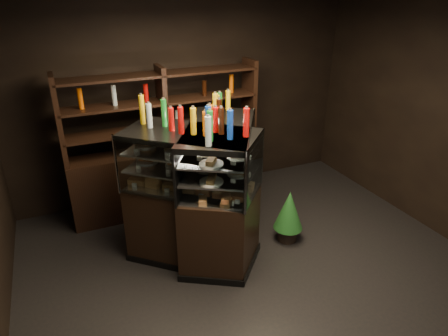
{
  "coord_description": "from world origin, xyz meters",
  "views": [
    {
      "loc": [
        -1.76,
        -2.85,
        2.93
      ],
      "look_at": [
        -0.25,
        0.6,
        1.18
      ],
      "focal_mm": 32.0,
      "sensor_mm": 36.0,
      "label": 1
    }
  ],
  "objects": [
    {
      "name": "bottles_top",
      "position": [
        -0.36,
        0.85,
        1.69
      ],
      "size": [
        1.12,
        1.06,
        0.3
      ],
      "color": "yellow",
      "rests_on": "display_case"
    },
    {
      "name": "food_display",
      "position": [
        -0.36,
        0.84,
        1.16
      ],
      "size": [
        1.3,
        1.2,
        0.47
      ],
      "color": "#DE894F",
      "rests_on": "display_case"
    },
    {
      "name": "room_shell",
      "position": [
        0.0,
        0.0,
        1.94
      ],
      "size": [
        5.02,
        5.02,
        3.01
      ],
      "color": "black",
      "rests_on": "ground"
    },
    {
      "name": "display_case",
      "position": [
        -0.36,
        0.85,
        0.52
      ],
      "size": [
        1.78,
        1.59,
        1.56
      ],
      "rotation": [
        0.0,
        0.0,
        0.15
      ],
      "color": "black",
      "rests_on": "ground"
    },
    {
      "name": "ground",
      "position": [
        0.0,
        0.0,
        0.0
      ],
      "size": [
        5.0,
        5.0,
        0.0
      ],
      "primitive_type": "plane",
      "color": "black",
      "rests_on": "ground"
    },
    {
      "name": "potted_conifer",
      "position": [
        0.64,
        0.65,
        0.44
      ],
      "size": [
        0.36,
        0.36,
        0.77
      ],
      "rotation": [
        0.0,
        0.0,
        0.02
      ],
      "color": "black",
      "rests_on": "ground"
    },
    {
      "name": "back_shelving",
      "position": [
        -0.49,
        2.05,
        0.6
      ],
      "size": [
        2.58,
        0.42,
        2.0
      ],
      "rotation": [
        0.0,
        0.0,
        0.0
      ],
      "color": "black",
      "rests_on": "ground"
    }
  ]
}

